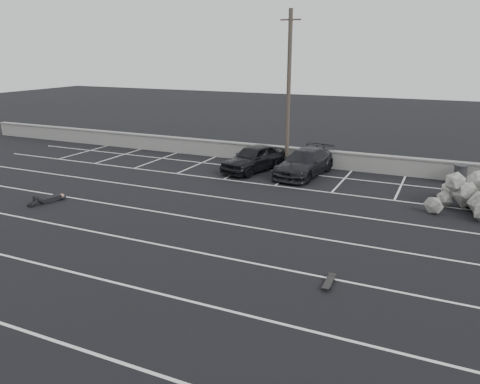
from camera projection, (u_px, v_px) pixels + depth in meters
The scene contains 9 objects.
ground at pixel (162, 245), 16.96m from camera, with size 120.00×120.00×0.00m, color black.
seawall at pixel (288, 155), 28.98m from camera, with size 50.00×0.45×1.06m.
stall_lines at pixel (216, 209), 20.82m from camera, with size 36.00×20.05×0.01m.
car_left at pixel (254, 158), 27.19m from camera, with size 1.81×4.50×1.53m, color black.
car_right at pixel (304, 163), 26.24m from camera, with size 2.03×5.00×1.45m, color black.
utility_pole at pixel (289, 90), 27.04m from camera, with size 1.20×0.24×9.00m.
trash_bin at pixel (460, 175), 24.41m from camera, with size 0.84×0.84×1.07m.
person at pixel (53, 196), 21.89m from camera, with size 1.39×2.43×0.46m, color black, non-canonical shape.
skateboard at pixel (329, 282), 14.09m from camera, with size 0.27×0.88×0.10m.
Camera 1 is at (9.10, -13.06, 6.79)m, focal length 35.00 mm.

